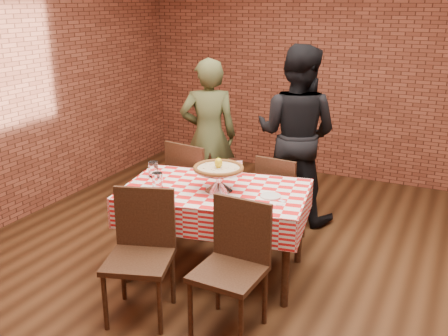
{
  "coord_description": "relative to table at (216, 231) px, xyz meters",
  "views": [
    {
      "loc": [
        1.39,
        -3.44,
        2.23
      ],
      "look_at": [
        -0.34,
        0.13,
        0.92
      ],
      "focal_mm": 41.28,
      "sensor_mm": 36.0,
      "label": 1
    }
  ],
  "objects": [
    {
      "name": "ground",
      "position": [
        0.39,
        -0.06,
        -0.38
      ],
      "size": [
        6.0,
        6.0,
        0.0
      ],
      "primitive_type": "plane",
      "color": "black",
      "rests_on": "ground"
    },
    {
      "name": "back_wall",
      "position": [
        0.39,
        2.94,
        1.08
      ],
      "size": [
        5.5,
        0.0,
        5.5
      ],
      "primitive_type": "plane",
      "rotation": [
        1.57,
        0.0,
        0.0
      ],
      "color": "brown",
      "rests_on": "ground"
    },
    {
      "name": "table",
      "position": [
        0.0,
        0.0,
        0.0
      ],
      "size": [
        1.59,
        1.12,
        0.75
      ],
      "primitive_type": "cube",
      "rotation": [
        0.0,
        0.0,
        0.17
      ],
      "color": "#442B1A",
      "rests_on": "ground"
    },
    {
      "name": "tablecloth",
      "position": [
        -0.0,
        0.0,
        0.26
      ],
      "size": [
        1.64,
        1.16,
        0.25
      ],
      "primitive_type": null,
      "rotation": [
        0.0,
        0.0,
        0.17
      ],
      "color": "red",
      "rests_on": "table"
    },
    {
      "name": "pizza_stand",
      "position": [
        0.04,
        -0.03,
        0.47
      ],
      "size": [
        0.45,
        0.45,
        0.18
      ],
      "primitive_type": null,
      "rotation": [
        0.0,
        0.0,
        -0.11
      ],
      "color": "silver",
      "rests_on": "tablecloth"
    },
    {
      "name": "pizza",
      "position": [
        0.04,
        -0.03,
        0.57
      ],
      "size": [
        0.45,
        0.45,
        0.03
      ],
      "primitive_type": "cylinder",
      "rotation": [
        0.0,
        0.0,
        -0.11
      ],
      "color": "beige",
      "rests_on": "pizza_stand"
    },
    {
      "name": "lemon",
      "position": [
        0.04,
        -0.03,
        0.61
      ],
      "size": [
        0.07,
        0.07,
        0.08
      ],
      "primitive_type": "ellipsoid",
      "rotation": [
        0.0,
        0.0,
        -0.11
      ],
      "color": "yellow",
      "rests_on": "pizza"
    },
    {
      "name": "water_glass_left",
      "position": [
        -0.42,
        -0.21,
        0.45
      ],
      "size": [
        0.1,
        0.1,
        0.13
      ],
      "primitive_type": "cylinder",
      "rotation": [
        0.0,
        0.0,
        0.17
      ],
      "color": "white",
      "rests_on": "tablecloth"
    },
    {
      "name": "water_glass_right",
      "position": [
        -0.61,
        0.03,
        0.45
      ],
      "size": [
        0.1,
        0.1,
        0.13
      ],
      "primitive_type": "cylinder",
      "rotation": [
        0.0,
        0.0,
        0.17
      ],
      "color": "white",
      "rests_on": "tablecloth"
    },
    {
      "name": "side_plate",
      "position": [
        0.47,
        0.02,
        0.39
      ],
      "size": [
        0.19,
        0.19,
        0.01
      ],
      "primitive_type": "cylinder",
      "rotation": [
        0.0,
        0.0,
        0.17
      ],
      "color": "white",
      "rests_on": "tablecloth"
    },
    {
      "name": "sweetener_packet_a",
      "position": [
        0.59,
        -0.1,
        0.39
      ],
      "size": [
        0.05,
        0.04,
        0.0
      ],
      "primitive_type": "cube",
      "rotation": [
        0.0,
        0.0,
        0.07
      ],
      "color": "white",
      "rests_on": "tablecloth"
    },
    {
      "name": "sweetener_packet_b",
      "position": [
        0.58,
        -0.03,
        0.39
      ],
      "size": [
        0.06,
        0.05,
        0.0
      ],
      "primitive_type": "cube",
      "rotation": [
        0.0,
        0.0,
        -0.32
      ],
      "color": "white",
      "rests_on": "tablecloth"
    },
    {
      "name": "condiment_caddy",
      "position": [
        0.02,
        0.34,
        0.46
      ],
      "size": [
        0.14,
        0.14,
        0.16
      ],
      "primitive_type": "cube",
      "rotation": [
        0.0,
        0.0,
        0.61
      ],
      "color": "silver",
      "rests_on": "tablecloth"
    },
    {
      "name": "chair_near_left",
      "position": [
        -0.2,
        -0.82,
        0.09
      ],
      "size": [
        0.57,
        0.57,
        0.93
      ],
      "primitive_type": null,
      "rotation": [
        0.0,
        0.0,
        0.31
      ],
      "color": "#442B1A",
      "rests_on": "ground"
    },
    {
      "name": "chair_near_right",
      "position": [
        0.45,
        -0.7,
        0.09
      ],
      "size": [
        0.46,
        0.46,
        0.93
      ],
      "primitive_type": null,
      "rotation": [
        0.0,
        0.0,
        -0.05
      ],
      "color": "#442B1A",
      "rests_on": "ground"
    },
    {
      "name": "chair_far_left",
      "position": [
        -0.54,
        0.68,
        0.09
      ],
      "size": [
        0.52,
        0.52,
        0.94
      ],
      "primitive_type": null,
      "rotation": [
        0.0,
        0.0,
        2.99
      ],
      "color": "#442B1A",
      "rests_on": "ground"
    },
    {
      "name": "chair_far_right",
      "position": [
        0.29,
        0.81,
        0.06
      ],
      "size": [
        0.42,
        0.42,
        0.87
      ],
      "primitive_type": null,
      "rotation": [
        0.0,
        0.0,
        3.07
      ],
      "color": "#442B1A",
      "rests_on": "ground"
    },
    {
      "name": "diner_olive",
      "position": [
        -0.69,
        1.21,
        0.45
      ],
      "size": [
        0.72,
        0.64,
        1.66
      ],
      "primitive_type": "imported",
      "rotation": [
        0.0,
        0.0,
        3.66
      ],
      "color": "#444929",
      "rests_on": "ground"
    },
    {
      "name": "diner_black",
      "position": [
        0.22,
        1.41,
        0.53
      ],
      "size": [
        0.92,
        0.73,
        1.81
      ],
      "primitive_type": "imported",
      "rotation": [
        0.0,
        0.0,
        3.09
      ],
      "color": "black",
      "rests_on": "ground"
    }
  ]
}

